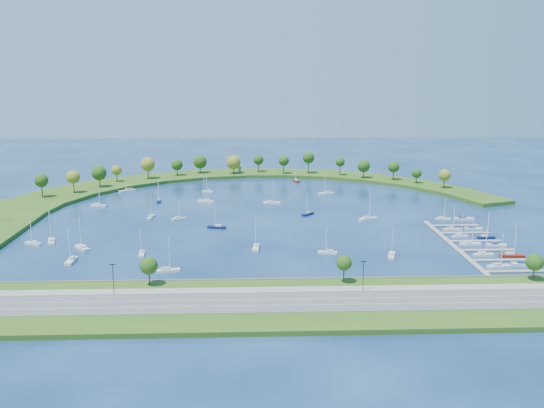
{
  "coord_description": "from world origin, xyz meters",
  "views": [
    {
      "loc": [
        -6.32,
        -298.89,
        71.74
      ],
      "look_at": [
        5.0,
        5.0,
        4.0
      ],
      "focal_mm": 39.91,
      "sensor_mm": 36.0,
      "label": 1
    }
  ],
  "objects_px": {
    "docked_boat_0": "(499,266)",
    "harbor_tower": "(240,169)",
    "moored_boat_18": "(98,205)",
    "dock_system": "(471,245)",
    "moored_boat_11": "(142,253)",
    "moored_boat_12": "(127,190)",
    "moored_boat_15": "(392,255)",
    "moored_boat_17": "(296,180)",
    "moored_boat_2": "(71,260)",
    "docked_boat_9": "(473,228)",
    "moored_boat_5": "(368,218)",
    "moored_boat_4": "(217,226)",
    "docked_boat_7": "(486,237)",
    "moored_boat_0": "(151,216)",
    "docked_boat_4": "(470,243)",
    "docked_boat_10": "(443,218)",
    "docked_boat_2": "(484,254)",
    "docked_boat_11": "(463,219)",
    "moored_boat_8": "(256,247)",
    "moored_boat_9": "(272,202)",
    "moored_boat_3": "(159,200)",
    "moored_boat_1": "(179,218)",
    "moored_boat_10": "(206,201)",
    "docked_boat_8": "(452,229)",
    "moored_boat_19": "(82,247)",
    "moored_boat_21": "(308,213)",
    "moored_boat_20": "(208,191)",
    "docked_boat_6": "(460,235)",
    "moored_boat_16": "(33,243)",
    "docked_boat_1": "(524,264)",
    "moored_boat_14": "(328,252)",
    "docked_boat_3": "(512,255)",
    "moored_boat_6": "(168,270)",
    "moored_boat_13": "(51,241)",
    "docked_boat_5": "(496,245)"
  },
  "relations": [
    {
      "from": "docked_boat_3",
      "to": "docked_boat_4",
      "type": "relative_size",
      "value": 1.08
    },
    {
      "from": "moored_boat_18",
      "to": "docked_boat_10",
      "type": "xyz_separation_m",
      "value": [
        175.59,
        -35.96,
        -0.03
      ]
    },
    {
      "from": "moored_boat_10",
      "to": "docked_boat_6",
      "type": "relative_size",
      "value": 1.34
    },
    {
      "from": "moored_boat_0",
      "to": "docked_boat_4",
      "type": "height_order",
      "value": "docked_boat_4"
    },
    {
      "from": "moored_boat_1",
      "to": "moored_boat_12",
      "type": "height_order",
      "value": "moored_boat_12"
    },
    {
      "from": "moored_boat_2",
      "to": "docked_boat_9",
      "type": "relative_size",
      "value": 1.69
    },
    {
      "from": "moored_boat_5",
      "to": "moored_boat_15",
      "type": "bearing_deg",
      "value": -115.75
    },
    {
      "from": "harbor_tower",
      "to": "docked_boat_11",
      "type": "distance_m",
      "value": 174.18
    },
    {
      "from": "moored_boat_16",
      "to": "docked_boat_10",
      "type": "bearing_deg",
      "value": -145.24
    },
    {
      "from": "moored_boat_8",
      "to": "moored_boat_9",
      "type": "distance_m",
      "value": 85.31
    },
    {
      "from": "moored_boat_6",
      "to": "docked_boat_4",
      "type": "relative_size",
      "value": 1.0
    },
    {
      "from": "docked_boat_11",
      "to": "moored_boat_14",
      "type": "bearing_deg",
      "value": -140.13
    },
    {
      "from": "moored_boat_10",
      "to": "docked_boat_11",
      "type": "height_order",
      "value": "moored_boat_10"
    },
    {
      "from": "harbor_tower",
      "to": "moored_boat_20",
      "type": "relative_size",
      "value": 0.48
    },
    {
      "from": "moored_boat_16",
      "to": "docked_boat_7",
      "type": "relative_size",
      "value": 1.0
    },
    {
      "from": "docked_boat_0",
      "to": "harbor_tower",
      "type": "bearing_deg",
      "value": 107.08
    },
    {
      "from": "moored_boat_8",
      "to": "moored_boat_10",
      "type": "xyz_separation_m",
      "value": [
        -26.65,
        90.21,
        0.03
      ]
    },
    {
      "from": "dock_system",
      "to": "moored_boat_5",
      "type": "xyz_separation_m",
      "value": [
        -34.13,
        46.09,
        0.62
      ]
    },
    {
      "from": "docked_boat_2",
      "to": "docked_boat_11",
      "type": "bearing_deg",
      "value": 72.89
    },
    {
      "from": "moored_boat_20",
      "to": "docked_boat_6",
      "type": "distance_m",
      "value": 156.78
    },
    {
      "from": "docked_boat_9",
      "to": "moored_boat_0",
      "type": "bearing_deg",
      "value": 174.43
    },
    {
      "from": "moored_boat_3",
      "to": "moored_boat_12",
      "type": "bearing_deg",
      "value": -147.37
    },
    {
      "from": "moored_boat_12",
      "to": "docked_boat_9",
      "type": "relative_size",
      "value": 1.78
    },
    {
      "from": "moored_boat_2",
      "to": "moored_boat_16",
      "type": "bearing_deg",
      "value": -135.78
    },
    {
      "from": "moored_boat_20",
      "to": "docked_boat_6",
      "type": "bearing_deg",
      "value": 156.02
    },
    {
      "from": "dock_system",
      "to": "docked_boat_9",
      "type": "bearing_deg",
      "value": 68.13
    },
    {
      "from": "moored_boat_1",
      "to": "moored_boat_5",
      "type": "xyz_separation_m",
      "value": [
        92.5,
        -4.41,
        0.11
      ]
    },
    {
      "from": "moored_boat_18",
      "to": "dock_system",
      "type": "bearing_deg",
      "value": -21.23
    },
    {
      "from": "moored_boat_4",
      "to": "moored_boat_19",
      "type": "relative_size",
      "value": 0.94
    },
    {
      "from": "docked_boat_0",
      "to": "docked_boat_8",
      "type": "bearing_deg",
      "value": 81.49
    },
    {
      "from": "moored_boat_21",
      "to": "docked_boat_5",
      "type": "bearing_deg",
      "value": 93.46
    },
    {
      "from": "moored_boat_3",
      "to": "docked_boat_1",
      "type": "xyz_separation_m",
      "value": [
        152.89,
        -117.89,
        -0.19
      ]
    },
    {
      "from": "moored_boat_19",
      "to": "docked_boat_2",
      "type": "distance_m",
      "value": 161.18
    },
    {
      "from": "moored_boat_11",
      "to": "moored_boat_12",
      "type": "xyz_separation_m",
      "value": [
        -30.54,
        127.57,
        0.1
      ]
    },
    {
      "from": "moored_boat_4",
      "to": "docked_boat_7",
      "type": "xyz_separation_m",
      "value": [
        117.82,
        -21.86,
        -0.04
      ]
    },
    {
      "from": "moored_boat_0",
      "to": "moored_boat_10",
      "type": "height_order",
      "value": "moored_boat_10"
    },
    {
      "from": "moored_boat_3",
      "to": "moored_boat_19",
      "type": "xyz_separation_m",
      "value": [
        -18.04,
        -90.27,
        0.06
      ]
    },
    {
      "from": "moored_boat_10",
      "to": "docked_boat_2",
      "type": "xyz_separation_m",
      "value": [
        116.2,
        -102.86,
        -0.07
      ]
    },
    {
      "from": "docked_boat_10",
      "to": "moored_boat_19",
      "type": "bearing_deg",
      "value": -159.45
    },
    {
      "from": "moored_boat_13",
      "to": "docked_boat_6",
      "type": "height_order",
      "value": "moored_boat_13"
    },
    {
      "from": "moored_boat_15",
      "to": "docked_boat_4",
      "type": "distance_m",
      "value": 39.32
    },
    {
      "from": "moored_boat_15",
      "to": "moored_boat_17",
      "type": "height_order",
      "value": "moored_boat_15"
    },
    {
      "from": "docked_boat_11",
      "to": "harbor_tower",
      "type": "bearing_deg",
      "value": 133.89
    },
    {
      "from": "moored_boat_0",
      "to": "moored_boat_21",
      "type": "height_order",
      "value": "moored_boat_0"
    },
    {
      "from": "moored_boat_3",
      "to": "moored_boat_2",
      "type": "bearing_deg",
      "value": -15.45
    },
    {
      "from": "moored_boat_12",
      "to": "moored_boat_19",
      "type": "bearing_deg",
      "value": 59.42
    },
    {
      "from": "moored_boat_11",
      "to": "docked_boat_7",
      "type": "distance_m",
      "value": 146.58
    },
    {
      "from": "moored_boat_10",
      "to": "docked_boat_8",
      "type": "xyz_separation_m",
      "value": [
        116.2,
        -64.73,
        -0.07
      ]
    },
    {
      "from": "moored_boat_1",
      "to": "docked_boat_4",
      "type": "relative_size",
      "value": 0.81
    },
    {
      "from": "moored_boat_17",
      "to": "docked_boat_5",
      "type": "bearing_deg",
      "value": -171.01
    }
  ]
}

